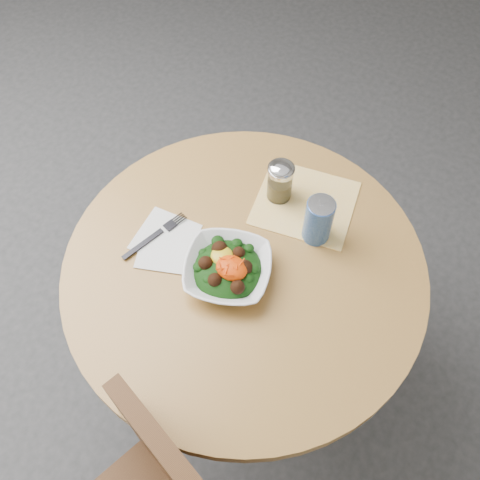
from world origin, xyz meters
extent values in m
plane|color=#2F2F31|center=(0.00, 0.00, 0.00)|extent=(6.00, 6.00, 0.00)
cylinder|color=black|center=(0.00, 0.00, 0.01)|extent=(0.52, 0.52, 0.03)
cylinder|color=black|center=(0.00, 0.00, 0.35)|extent=(0.10, 0.10, 0.71)
cylinder|color=#BF8E45|center=(0.00, 0.00, 0.73)|extent=(0.90, 0.90, 0.04)
cylinder|color=#4F3216|center=(-0.03, -0.44, 0.21)|extent=(0.04, 0.04, 0.41)
cube|color=#FFA60D|center=(0.04, 0.24, 0.75)|extent=(0.29, 0.27, 0.00)
cube|color=silver|center=(-0.22, -0.03, 0.75)|extent=(0.15, 0.15, 0.00)
cube|color=silver|center=(-0.19, -0.05, 0.75)|extent=(0.18, 0.18, 0.00)
imported|color=white|center=(-0.02, -0.04, 0.78)|extent=(0.27, 0.27, 0.05)
ellipsoid|color=black|center=(-0.02, -0.04, 0.77)|extent=(0.17, 0.17, 0.06)
ellipsoid|color=gold|center=(-0.05, -0.03, 0.80)|extent=(0.05, 0.05, 0.02)
ellipsoid|color=#F84805|center=(-0.01, -0.05, 0.80)|extent=(0.08, 0.07, 0.03)
cube|color=black|center=(-0.25, -0.08, 0.76)|extent=(0.05, 0.12, 0.00)
cube|color=black|center=(-0.22, 0.02, 0.76)|extent=(0.04, 0.07, 0.00)
cylinder|color=silver|center=(-0.03, 0.23, 0.80)|extent=(0.07, 0.07, 0.10)
cylinder|color=#998147|center=(-0.03, 0.23, 0.78)|extent=(0.06, 0.06, 0.06)
cylinder|color=silver|center=(-0.03, 0.23, 0.86)|extent=(0.07, 0.07, 0.01)
ellipsoid|color=silver|center=(-0.03, 0.23, 0.86)|extent=(0.07, 0.07, 0.03)
cylinder|color=navy|center=(0.11, 0.17, 0.82)|extent=(0.07, 0.07, 0.13)
cylinder|color=silver|center=(0.11, 0.17, 0.88)|extent=(0.07, 0.07, 0.00)
cube|color=silver|center=(0.11, 0.18, 0.88)|extent=(0.02, 0.02, 0.00)
camera|label=1|loc=(0.32, -0.57, 1.89)|focal=40.00mm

